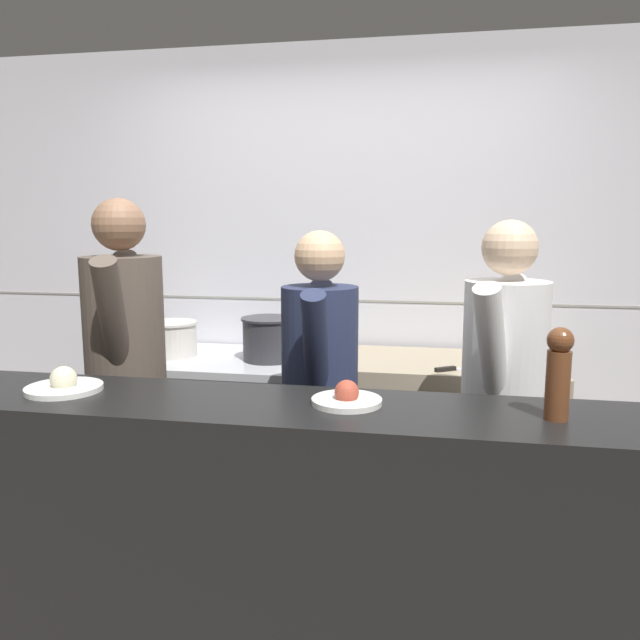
{
  "coord_description": "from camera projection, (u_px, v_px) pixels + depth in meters",
  "views": [
    {
      "loc": [
        0.54,
        -2.06,
        1.61
      ],
      "look_at": [
        0.0,
        0.78,
        1.15
      ],
      "focal_mm": 35.0,
      "sensor_mm": 36.0,
      "label": 1
    }
  ],
  "objects": [
    {
      "name": "stock_pot",
      "position": [
        172.0,
        338.0,
        3.46
      ],
      "size": [
        0.29,
        0.29,
        0.19
      ],
      "color": "beige",
      "rests_on": "oven_range"
    },
    {
      "name": "plated_dish_main",
      "position": [
        64.0,
        385.0,
        2.1
      ],
      "size": [
        0.25,
        0.25,
        0.09
      ],
      "color": "white",
      "rests_on": "pass_counter"
    },
    {
      "name": "chef_line",
      "position": [
        503.0,
        402.0,
        2.48
      ],
      "size": [
        0.42,
        0.69,
        1.62
      ],
      "rotation": [
        0.0,
        0.0,
        -0.34
      ],
      "color": "black",
      "rests_on": "ground_plane"
    },
    {
      "name": "oven_range",
      "position": [
        230.0,
        432.0,
        3.51
      ],
      "size": [
        1.15,
        0.71,
        0.87
      ],
      "color": "#232326",
      "rests_on": "ground_plane"
    },
    {
      "name": "pepper_mill",
      "position": [
        558.0,
        371.0,
        1.78
      ],
      "size": [
        0.08,
        0.08,
        0.27
      ],
      "color": "brown",
      "rests_on": "pass_counter"
    },
    {
      "name": "wall_back_tiled",
      "position": [
        344.0,
        274.0,
        3.66
      ],
      "size": [
        8.0,
        0.06,
        2.6
      ],
      "color": "silver",
      "rests_on": "ground_plane"
    },
    {
      "name": "chef_sous",
      "position": [
        320.0,
        397.0,
        2.63
      ],
      "size": [
        0.35,
        0.69,
        1.57
      ],
      "rotation": [
        0.0,
        0.0,
        0.11
      ],
      "color": "black",
      "rests_on": "ground_plane"
    },
    {
      "name": "prep_counter",
      "position": [
        443.0,
        444.0,
        3.29
      ],
      "size": [
        1.13,
        0.65,
        0.9
      ],
      "color": "gray",
      "rests_on": "ground_plane"
    },
    {
      "name": "pass_counter",
      "position": [
        264.0,
        557.0,
        2.05
      ],
      "size": [
        2.78,
        0.45,
        1.04
      ],
      "color": "black",
      "rests_on": "ground_plane"
    },
    {
      "name": "plated_dish_appetiser",
      "position": [
        347.0,
        398.0,
        1.95
      ],
      "size": [
        0.22,
        0.22,
        0.08
      ],
      "color": "white",
      "rests_on": "pass_counter"
    },
    {
      "name": "chef_head_cook",
      "position": [
        126.0,
        371.0,
        2.76
      ],
      "size": [
        0.43,
        0.74,
        1.71
      ],
      "rotation": [
        0.0,
        0.0,
        0.3
      ],
      "color": "black",
      "rests_on": "ground_plane"
    },
    {
      "name": "chefs_knife",
      "position": [
        462.0,
        368.0,
        3.04
      ],
      "size": [
        0.32,
        0.23,
        0.02
      ],
      "color": "#B7BABF",
      "rests_on": "prep_counter"
    },
    {
      "name": "sauce_pot",
      "position": [
        269.0,
        338.0,
        3.36
      ],
      "size": [
        0.3,
        0.3,
        0.23
      ],
      "color": "#2D2D33",
      "rests_on": "oven_range"
    }
  ]
}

